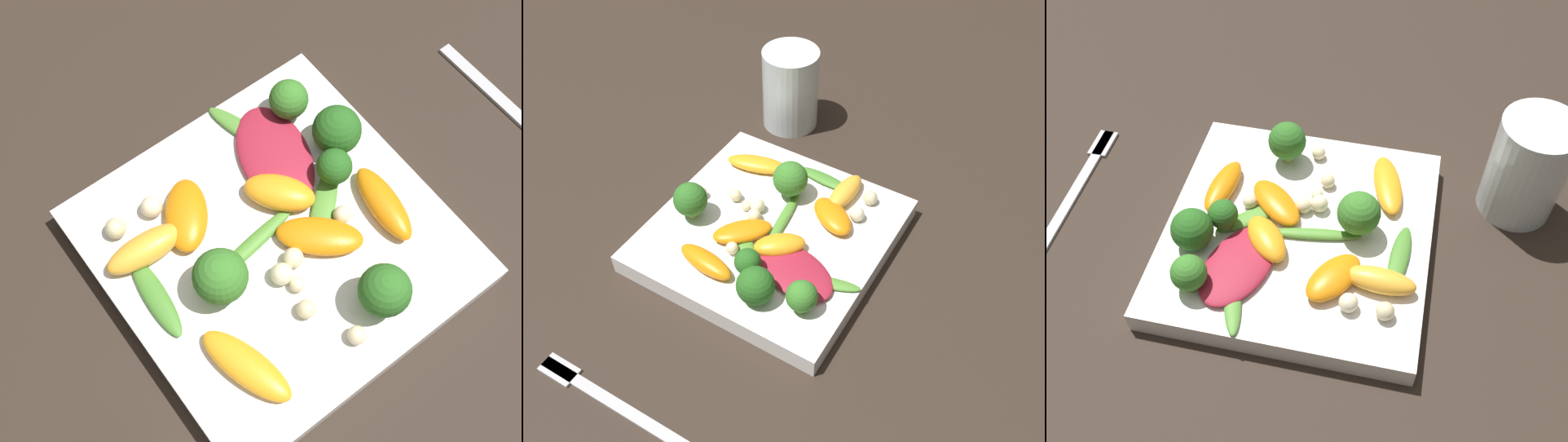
# 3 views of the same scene
# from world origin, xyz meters

# --- Properties ---
(ground_plane) EXTENTS (2.40, 2.40, 0.00)m
(ground_plane) POSITION_xyz_m (0.00, 0.00, 0.00)
(ground_plane) COLOR #2D231C
(plate) EXTENTS (0.25, 0.25, 0.02)m
(plate) POSITION_xyz_m (0.00, 0.00, 0.01)
(plate) COLOR white
(plate) RESTS_ON ground_plane
(drinking_glass) EXTENTS (0.08, 0.08, 0.11)m
(drinking_glass) POSITION_xyz_m (0.10, -0.21, 0.05)
(drinking_glass) COLOR silver
(drinking_glass) RESTS_ON ground_plane
(fork) EXTENTS (0.17, 0.02, 0.01)m
(fork) POSITION_xyz_m (0.04, 0.24, 0.00)
(fork) COLOR #B2B2B7
(fork) RESTS_ON ground_plane
(radicchio_leaf_0) EXTENTS (0.11, 0.08, 0.01)m
(radicchio_leaf_0) POSITION_xyz_m (-0.06, 0.04, 0.03)
(radicchio_leaf_0) COLOR maroon
(radicchio_leaf_0) RESTS_ON plate
(orange_segment_0) EXTENTS (0.07, 0.06, 0.02)m
(orange_segment_0) POSITION_xyz_m (-0.05, -0.04, 0.03)
(orange_segment_0) COLOR orange
(orange_segment_0) RESTS_ON plate
(orange_segment_1) EXTENTS (0.07, 0.03, 0.02)m
(orange_segment_1) POSITION_xyz_m (0.03, 0.08, 0.03)
(orange_segment_1) COLOR orange
(orange_segment_1) RESTS_ON plate
(orange_segment_2) EXTENTS (0.07, 0.07, 0.02)m
(orange_segment_2) POSITION_xyz_m (0.02, 0.03, 0.03)
(orange_segment_2) COLOR orange
(orange_segment_2) RESTS_ON plate
(orange_segment_3) EXTENTS (0.06, 0.06, 0.02)m
(orange_segment_3) POSITION_xyz_m (-0.03, 0.02, 0.03)
(orange_segment_3) COLOR orange
(orange_segment_3) RESTS_ON plate
(orange_segment_4) EXTENTS (0.08, 0.05, 0.01)m
(orange_segment_4) POSITION_xyz_m (0.07, -0.08, 0.03)
(orange_segment_4) COLOR orange
(orange_segment_4) RESTS_ON plate
(orange_segment_5) EXTENTS (0.03, 0.07, 0.02)m
(orange_segment_5) POSITION_xyz_m (-0.05, -0.08, 0.03)
(orange_segment_5) COLOR #FCAD33
(orange_segment_5) RESTS_ON plate
(broccoli_floret_0) EXTENTS (0.04, 0.04, 0.05)m
(broccoli_floret_0) POSITION_xyz_m (0.01, -0.06, 0.05)
(broccoli_floret_0) COLOR #84AD5B
(broccoli_floret_0) RESTS_ON plate
(broccoli_floret_1) EXTENTS (0.04, 0.04, 0.05)m
(broccoli_floret_1) POSITION_xyz_m (0.09, 0.03, 0.05)
(broccoli_floret_1) COLOR #84AD5B
(broccoli_floret_1) RESTS_ON plate
(broccoli_floret_2) EXTENTS (0.03, 0.03, 0.04)m
(broccoli_floret_2) POSITION_xyz_m (-0.08, 0.08, 0.04)
(broccoli_floret_2) COLOR #7A9E51
(broccoli_floret_2) RESTS_ON plate
(broccoli_floret_3) EXTENTS (0.04, 0.04, 0.04)m
(broccoli_floret_3) POSITION_xyz_m (-0.04, 0.09, 0.05)
(broccoli_floret_3) COLOR #7A9E51
(broccoli_floret_3) RESTS_ON plate
(broccoli_floret_4) EXTENTS (0.03, 0.03, 0.03)m
(broccoli_floret_4) POSITION_xyz_m (-0.01, 0.07, 0.04)
(broccoli_floret_4) COLOR #84AD5B
(broccoli_floret_4) RESTS_ON plate
(arugula_sprig_0) EXTENTS (0.03, 0.09, 0.01)m
(arugula_sprig_0) POSITION_xyz_m (-0.01, -0.02, 0.03)
(arugula_sprig_0) COLOR #518E33
(arugula_sprig_0) RESTS_ON plate
(arugula_sprig_1) EXTENTS (0.07, 0.02, 0.01)m
(arugula_sprig_1) POSITION_xyz_m (-0.02, -0.10, 0.03)
(arugula_sprig_1) COLOR #47842D
(arugula_sprig_1) RESTS_ON plate
(arugula_sprig_2) EXTENTS (0.07, 0.03, 0.01)m
(arugula_sprig_2) POSITION_xyz_m (-0.09, 0.04, 0.03)
(arugula_sprig_2) COLOR #518E33
(arugula_sprig_2) RESTS_ON plate
(arugula_sprig_3) EXTENTS (0.06, 0.06, 0.01)m
(arugula_sprig_3) POSITION_xyz_m (-0.00, 0.05, 0.03)
(arugula_sprig_3) COLOR #518E33
(arugula_sprig_3) RESTS_ON plate
(macadamia_nut_0) EXTENTS (0.01, 0.01, 0.01)m
(macadamia_nut_0) POSITION_xyz_m (0.06, -0.02, 0.03)
(macadamia_nut_0) COLOR beige
(macadamia_nut_0) RESTS_ON plate
(macadamia_nut_1) EXTENTS (0.02, 0.02, 0.02)m
(macadamia_nut_1) POSITION_xyz_m (-0.08, -0.09, 0.03)
(macadamia_nut_1) COLOR beige
(macadamia_nut_1) RESTS_ON plate
(macadamia_nut_2) EXTENTS (0.02, 0.02, 0.02)m
(macadamia_nut_2) POSITION_xyz_m (0.03, -0.01, 0.03)
(macadamia_nut_2) COLOR beige
(macadamia_nut_2) RESTS_ON plate
(macadamia_nut_3) EXTENTS (0.02, 0.02, 0.02)m
(macadamia_nut_3) POSITION_xyz_m (0.02, -0.00, 0.03)
(macadamia_nut_3) COLOR beige
(macadamia_nut_3) RESTS_ON plate
(macadamia_nut_4) EXTENTS (0.01, 0.01, 0.01)m
(macadamia_nut_4) POSITION_xyz_m (0.02, 0.05, 0.03)
(macadamia_nut_4) COLOR beige
(macadamia_nut_4) RESTS_ON plate
(macadamia_nut_5) EXTENTS (0.01, 0.01, 0.01)m
(macadamia_nut_5) POSITION_xyz_m (0.04, -0.01, 0.03)
(macadamia_nut_5) COLOR beige
(macadamia_nut_5) RESTS_ON plate
(macadamia_nut_6) EXTENTS (0.02, 0.02, 0.02)m
(macadamia_nut_6) POSITION_xyz_m (-0.08, -0.06, 0.03)
(macadamia_nut_6) COLOR beige
(macadamia_nut_6) RESTS_ON plate
(macadamia_nut_7) EXTENTS (0.01, 0.01, 0.01)m
(macadamia_nut_7) POSITION_xyz_m (0.10, 0.00, 0.03)
(macadamia_nut_7) COLOR beige
(macadamia_nut_7) RESTS_ON plate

